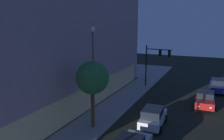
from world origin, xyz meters
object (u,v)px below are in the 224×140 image
(traffic_light_far_corner, at_px, (156,58))
(street_lamp_sidewalk, at_px, (93,67))
(car_white, at_px, (153,117))
(car_red, at_px, (205,99))
(modern_building, at_px, (4,19))
(sidewalk_tree, at_px, (92,78))
(car_blue, at_px, (218,86))

(traffic_light_far_corner, bearing_deg, street_lamp_sidewalk, 174.06)
(street_lamp_sidewalk, xyz_separation_m, car_white, (2.63, -4.52, -4.62))
(car_red, bearing_deg, modern_building, 106.17)
(car_white, bearing_deg, modern_building, 88.05)
(street_lamp_sidewalk, xyz_separation_m, sidewalk_tree, (-0.00, 0.10, -0.99))
(modern_building, height_order, sidewalk_tree, modern_building)
(car_blue, bearing_deg, street_lamp_sidewalk, 149.35)
(traffic_light_far_corner, xyz_separation_m, car_blue, (1.49, -8.25, -3.38))
(sidewalk_tree, height_order, car_blue, sidewalk_tree)
(modern_building, height_order, traffic_light_far_corner, modern_building)
(modern_building, relative_size, car_blue, 7.37)
(car_white, xyz_separation_m, car_blue, (13.93, -5.30, 0.00))
(street_lamp_sidewalk, xyz_separation_m, car_blue, (16.56, -9.82, -4.62))
(car_blue, bearing_deg, traffic_light_far_corner, 100.24)
(car_red, xyz_separation_m, car_blue, (6.88, -1.33, 0.02))
(car_red, bearing_deg, traffic_light_far_corner, 52.06)
(modern_building, relative_size, street_lamp_sidewalk, 3.76)
(car_white, bearing_deg, street_lamp_sidewalk, 120.24)
(car_red, bearing_deg, car_blue, -10.95)
(car_white, bearing_deg, car_red, -29.37)
(traffic_light_far_corner, bearing_deg, modern_building, 127.79)
(modern_building, distance_m, sidewalk_tree, 14.83)
(modern_building, distance_m, traffic_light_far_corner, 19.99)
(traffic_light_far_corner, height_order, car_red, traffic_light_far_corner)
(modern_building, distance_m, car_red, 24.64)
(car_red, height_order, car_blue, car_blue)
(modern_building, relative_size, car_red, 7.67)
(modern_building, xyz_separation_m, sidewalk_tree, (-3.25, -13.58, -5.01))
(street_lamp_sidewalk, distance_m, car_red, 13.68)
(modern_building, bearing_deg, car_white, -91.95)
(sidewalk_tree, bearing_deg, car_white, -60.29)
(sidewalk_tree, relative_size, car_red, 1.37)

